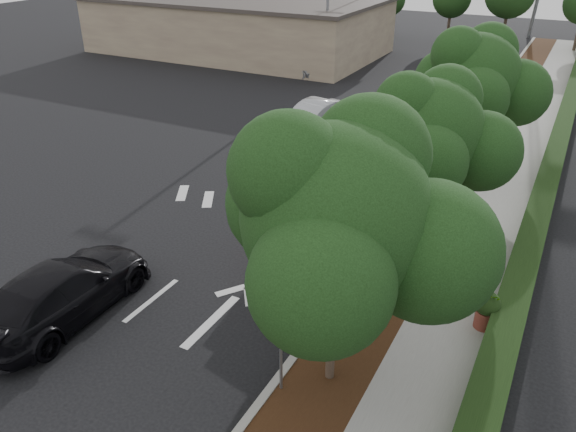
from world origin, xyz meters
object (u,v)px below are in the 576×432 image
Objects in this scene: red_jeep at (324,225)px; silver_suv_ahead at (375,182)px; black_suv_oncoming at (63,290)px; speed_hump_sign at (280,338)px.

silver_suv_ahead is at bearing 101.05° from red_jeep.
black_suv_oncoming is 2.36× the size of speed_hump_sign.
red_jeep is 1.79× the size of speed_hump_sign.
black_suv_oncoming is at bearing -174.39° from speed_hump_sign.
red_jeep reaches higher than black_suv_oncoming.
silver_suv_ahead is 10.58m from speed_hump_sign.
black_suv_oncoming is 6.42m from speed_hump_sign.
silver_suv_ahead is 2.14× the size of speed_hump_sign.
red_jeep is 6.11m from speed_hump_sign.
black_suv_oncoming is (-4.72, -6.02, -0.23)m from red_jeep.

